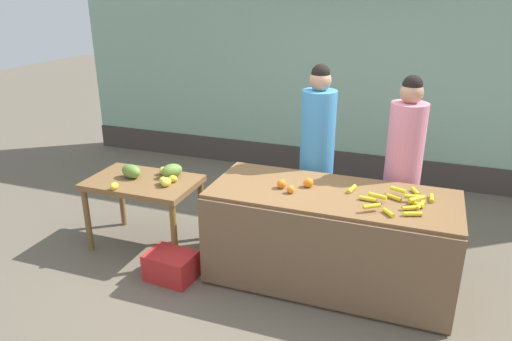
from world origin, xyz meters
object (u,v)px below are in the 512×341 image
at_px(vendor_woman_blue_shirt, 317,157).
at_px(produce_sack, 248,198).
at_px(produce_crate, 171,266).
at_px(vendor_woman_pink_shirt, 403,170).

xyz_separation_m(vendor_woman_blue_shirt, produce_sack, (-0.82, 0.19, -0.67)).
xyz_separation_m(produce_crate, produce_sack, (0.25, 1.35, 0.15)).
bearing_deg(vendor_woman_pink_shirt, produce_sack, 172.69).
distance_m(vendor_woman_blue_shirt, vendor_woman_pink_shirt, 0.84).
bearing_deg(produce_sack, produce_crate, -100.29).
xyz_separation_m(vendor_woman_blue_shirt, vendor_woman_pink_shirt, (0.84, -0.02, -0.03)).
relative_size(produce_crate, produce_sack, 0.79).
relative_size(vendor_woman_blue_shirt, vendor_woman_pink_shirt, 1.03).
height_order(produce_crate, produce_sack, produce_sack).
bearing_deg(produce_sack, vendor_woman_blue_shirt, -13.28).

